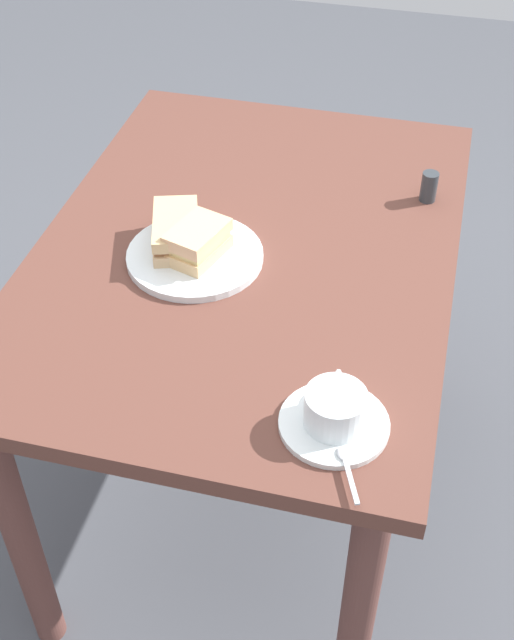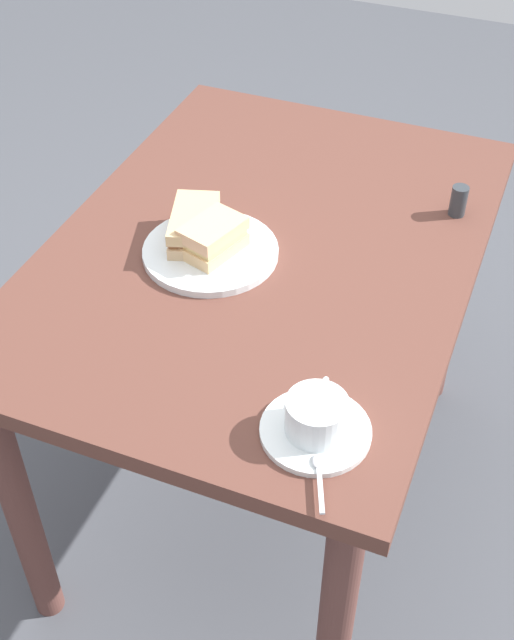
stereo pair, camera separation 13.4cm
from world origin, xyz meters
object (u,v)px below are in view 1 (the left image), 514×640
Objects in this scene: coffee_cup at (336,407)px; salt_shaker at (429,187)px; dining_table at (248,291)px; sandwich_front at (198,242)px; sandwich_plate at (195,256)px; spoon at (346,464)px; coffee_saucer at (334,424)px; sandwich_back at (176,231)px.

salt_shaker is (0.62, -0.08, -0.01)m from coffee_cup.
dining_table is 8.15× the size of sandwich_front.
sandwich_plate reaches higher than dining_table.
sandwich_plate is at bearing 43.70° from coffee_cup.
spoon is at bearing -139.99° from sandwich_front.
sandwich_plate is 0.45m from coffee_saucer.
dining_table is at bearing 29.18° from spoon.
salt_shaker is at bearing -53.89° from dining_table.
coffee_cup is 1.91× the size of salt_shaker.
spoon is (-0.40, -0.34, 0.01)m from sandwich_plate.
sandwich_plate is at bearing 43.59° from coffee_saucer.
sandwich_front is at bearing 43.20° from coffee_saucer.
sandwich_front is at bearing -118.26° from sandwich_back.
spoon is (-0.40, -0.33, -0.03)m from sandwich_front.
sandwich_back is 0.50m from coffee_saucer.
sandwich_back is 0.50m from coffee_cup.
spoon is 1.57× the size of salt_shaker.
dining_table is at bearing -69.34° from sandwich_back.
sandwich_front is at bearing 40.01° from spoon.
dining_table is at bearing 126.11° from salt_shaker.
coffee_saucer is 2.66× the size of salt_shaker.
salt_shaker is (0.29, -0.39, 0.02)m from sandwich_plate.
sandwich_front is at bearing 128.06° from salt_shaker.
sandwich_back is at bearing 45.37° from coffee_cup.
sandwich_plate is 4.05× the size of salt_shaker.
coffee_cup is 0.09m from spoon.
coffee_saucer is at bearing -136.41° from sandwich_plate.
coffee_cup is (-0.39, -0.23, 0.15)m from dining_table.
spoon is (-0.47, -0.26, 0.13)m from dining_table.
dining_table is 9.16× the size of coffee_cup.
dining_table is 0.20m from sandwich_back.
sandwich_front is (-0.07, 0.07, 0.16)m from dining_table.
sandwich_plate is 0.06m from sandwich_back.
sandwich_back is at bearing 42.10° from spoon.
dining_table is 11.15× the size of spoon.
coffee_cup is (-0.35, -0.35, -0.00)m from sandwich_back.
sandwich_back is 2.72× the size of salt_shaker.
sandwich_back is at bearing 110.66° from dining_table.
coffee_saucer is 0.08m from spoon.
sandwich_front reaches higher than salt_shaker.
sandwich_plate is 0.04m from sandwich_front.
spoon is (-0.42, -0.38, -0.03)m from sandwich_back.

